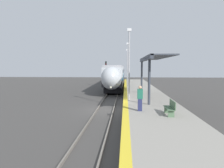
# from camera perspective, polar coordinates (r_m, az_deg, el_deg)

# --- Properties ---
(ground_plane) EXTENTS (120.00, 120.00, 0.00)m
(ground_plane) POSITION_cam_1_polar(r_m,az_deg,el_deg) (19.26, -1.73, -6.86)
(ground_plane) COLOR #423F3D
(rail_left) EXTENTS (0.08, 90.00, 0.15)m
(rail_left) POSITION_cam_1_polar(r_m,az_deg,el_deg) (19.32, -3.88, -6.61)
(rail_left) COLOR slate
(rail_left) RESTS_ON ground_plane
(rail_right) EXTENTS (0.08, 90.00, 0.15)m
(rail_right) POSITION_cam_1_polar(r_m,az_deg,el_deg) (19.20, 0.42, -6.67)
(rail_right) COLOR slate
(rail_right) RESTS_ON ground_plane
(train) EXTENTS (2.75, 46.73, 4.01)m
(train) POSITION_cam_1_polar(r_m,az_deg,el_deg) (48.90, 1.47, 2.77)
(train) COLOR black
(train) RESTS_ON ground_plane
(platform_right) EXTENTS (4.41, 64.00, 0.89)m
(platform_right) POSITION_cam_1_polar(r_m,az_deg,el_deg) (19.21, 9.56, -5.62)
(platform_right) COLOR gray
(platform_right) RESTS_ON ground_plane
(platform_bench) EXTENTS (0.44, 1.62, 0.89)m
(platform_bench) POSITION_cam_1_polar(r_m,az_deg,el_deg) (13.75, 15.05, -5.90)
(platform_bench) COLOR #4C6B4C
(platform_bench) RESTS_ON platform_right
(person_waiting) EXTENTS (0.36, 0.22, 1.68)m
(person_waiting) POSITION_cam_1_polar(r_m,az_deg,el_deg) (14.53, 7.33, -3.63)
(person_waiting) COLOR navy
(person_waiting) RESTS_ON platform_right
(railway_signal) EXTENTS (0.28, 0.28, 4.83)m
(railway_signal) POSITION_cam_1_polar(r_m,az_deg,el_deg) (41.49, -1.60, 3.31)
(railway_signal) COLOR #59595E
(railway_signal) RESTS_ON ground_plane
(lamppost_near) EXTENTS (0.36, 0.20, 6.23)m
(lamppost_near) POSITION_cam_1_polar(r_m,az_deg,el_deg) (19.20, 4.52, 6.28)
(lamppost_near) COLOR #9E9EA3
(lamppost_near) RESTS_ON platform_right
(lamppost_mid) EXTENTS (0.36, 0.20, 6.23)m
(lamppost_mid) POSITION_cam_1_polar(r_m,az_deg,el_deg) (30.44, 4.15, 5.63)
(lamppost_mid) COLOR #9E9EA3
(lamppost_mid) RESTS_ON platform_right
(lamppost_far) EXTENTS (0.36, 0.20, 6.23)m
(lamppost_far) POSITION_cam_1_polar(r_m,az_deg,el_deg) (41.68, 3.97, 5.33)
(lamppost_far) COLOR #9E9EA3
(lamppost_far) RESTS_ON platform_right
(station_canopy) EXTENTS (2.02, 10.75, 3.84)m
(station_canopy) POSITION_cam_1_polar(r_m,az_deg,el_deg) (20.90, 10.19, 6.25)
(station_canopy) COLOR #333842
(station_canopy) RESTS_ON platform_right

